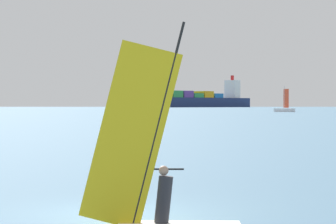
% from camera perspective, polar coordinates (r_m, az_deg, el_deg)
% --- Properties ---
extents(ground_plane, '(4000.00, 4000.00, 0.00)m').
position_cam_1_polar(ground_plane, '(17.40, -4.48, -8.47)').
color(ground_plane, '#476B84').
extents(windsurfer, '(3.60, 1.26, 4.64)m').
position_cam_1_polar(windsurfer, '(15.20, -1.12, -5.55)').
color(windsurfer, white).
rests_on(windsurfer, ground_plane).
extents(cargo_ship, '(150.13, 100.34, 39.24)m').
position_cam_1_polar(cargo_ship, '(805.20, 2.40, 1.04)').
color(cargo_ship, navy).
rests_on(cargo_ship, ground_plane).
extents(distant_headland, '(694.14, 458.77, 22.44)m').
position_cam_1_polar(distant_headland, '(1241.53, 0.73, 0.99)').
color(distant_headland, '#60665B').
rests_on(distant_headland, ground_plane).
extents(small_sailboat, '(6.70, 8.34, 10.13)m').
position_cam_1_polar(small_sailboat, '(270.65, 9.71, 0.21)').
color(small_sailboat, white).
rests_on(small_sailboat, ground_plane).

